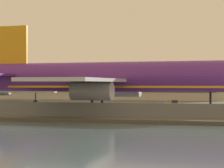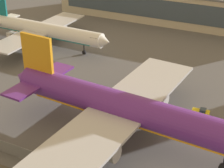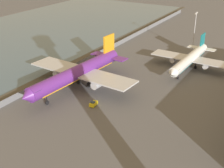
{
  "view_description": "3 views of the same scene",
  "coord_description": "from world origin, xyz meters",
  "px_view_note": "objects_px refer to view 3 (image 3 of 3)",
  "views": [
    {
      "loc": [
        21.05,
        -74.28,
        4.86
      ],
      "look_at": [
        4.99,
        -3.98,
        4.88
      ],
      "focal_mm": 70.0,
      "sensor_mm": 36.0,
      "label": 1
    },
    {
      "loc": [
        25.56,
        -51.63,
        37.93
      ],
      "look_at": [
        -2.78,
        5.11,
        4.75
      ],
      "focal_mm": 60.0,
      "sensor_mm": 36.0,
      "label": 2
    },
    {
      "loc": [
        87.24,
        59.33,
        48.66
      ],
      "look_at": [
        0.48,
        7.74,
        2.28
      ],
      "focal_mm": 50.0,
      "sensor_mm": 36.0,
      "label": 3
    }
  ],
  "objects_px": {
    "baggage_tug": "(93,104)",
    "ops_van": "(198,59)",
    "cargo_jet_purple": "(79,72)",
    "passenger_jet_white_teal": "(190,59)",
    "apron_light_mast_apron_west": "(195,30)"
  },
  "relations": [
    {
      "from": "cargo_jet_purple",
      "to": "baggage_tug",
      "type": "bearing_deg",
      "value": 53.42
    },
    {
      "from": "passenger_jet_white_teal",
      "to": "baggage_tug",
      "type": "height_order",
      "value": "passenger_jet_white_teal"
    },
    {
      "from": "apron_light_mast_apron_west",
      "to": "ops_van",
      "type": "bearing_deg",
      "value": 29.17
    },
    {
      "from": "cargo_jet_purple",
      "to": "baggage_tug",
      "type": "distance_m",
      "value": 16.2
    },
    {
      "from": "baggage_tug",
      "to": "apron_light_mast_apron_west",
      "type": "height_order",
      "value": "apron_light_mast_apron_west"
    },
    {
      "from": "cargo_jet_purple",
      "to": "apron_light_mast_apron_west",
      "type": "distance_m",
      "value": 63.94
    },
    {
      "from": "apron_light_mast_apron_west",
      "to": "passenger_jet_white_teal",
      "type": "bearing_deg",
      "value": 14.48
    },
    {
      "from": "baggage_tug",
      "to": "ops_van",
      "type": "distance_m",
      "value": 59.97
    },
    {
      "from": "ops_van",
      "to": "passenger_jet_white_teal",
      "type": "bearing_deg",
      "value": -3.83
    },
    {
      "from": "baggage_tug",
      "to": "ops_van",
      "type": "height_order",
      "value": "ops_van"
    },
    {
      "from": "baggage_tug",
      "to": "apron_light_mast_apron_west",
      "type": "relative_size",
      "value": 0.17
    },
    {
      "from": "cargo_jet_purple",
      "to": "passenger_jet_white_teal",
      "type": "height_order",
      "value": "cargo_jet_purple"
    },
    {
      "from": "cargo_jet_purple",
      "to": "baggage_tug",
      "type": "relative_size",
      "value": 15.21
    },
    {
      "from": "baggage_tug",
      "to": "ops_van",
      "type": "relative_size",
      "value": 0.59
    },
    {
      "from": "baggage_tug",
      "to": "ops_van",
      "type": "bearing_deg",
      "value": 163.39
    }
  ]
}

